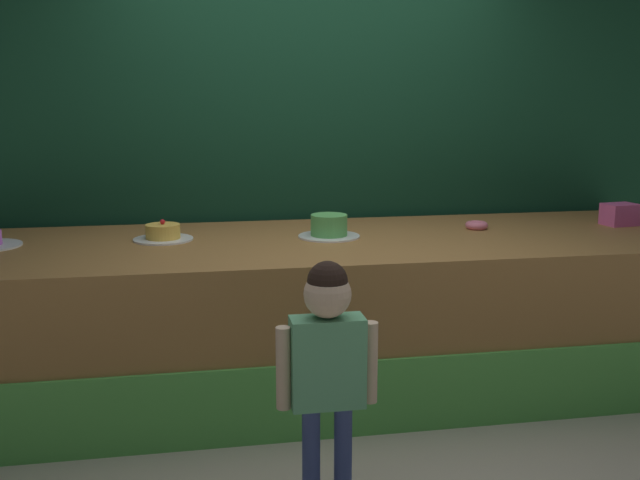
# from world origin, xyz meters

# --- Properties ---
(ground_plane) EXTENTS (12.00, 12.00, 0.00)m
(ground_plane) POSITION_xyz_m (0.00, 0.00, 0.00)
(ground_plane) COLOR #ADA38E
(stage_platform) EXTENTS (4.25, 1.33, 0.85)m
(stage_platform) POSITION_xyz_m (0.00, 0.65, 0.42)
(stage_platform) COLOR #9E6B38
(stage_platform) RESTS_ON ground_plane
(curtain_backdrop) EXTENTS (4.85, 0.08, 2.86)m
(curtain_backdrop) POSITION_xyz_m (0.00, 1.41, 1.43)
(curtain_backdrop) COLOR #113823
(curtain_backdrop) RESTS_ON ground_plane
(child_figure) EXTENTS (0.39, 0.18, 1.02)m
(child_figure) POSITION_xyz_m (-0.27, -0.64, 0.66)
(child_figure) COLOR #3F4C8C
(child_figure) RESTS_ON ground_plane
(pink_box) EXTENTS (0.21, 0.17, 0.13)m
(pink_box) POSITION_xyz_m (1.81, 0.76, 0.91)
(pink_box) COLOR #E75AA0
(pink_box) RESTS_ON stage_platform
(donut) EXTENTS (0.13, 0.13, 0.04)m
(donut) POSITION_xyz_m (0.90, 0.79, 0.87)
(donut) COLOR pink
(donut) RESTS_ON stage_platform
(cake_center) EXTENTS (0.32, 0.32, 0.12)m
(cake_center) POSITION_xyz_m (-0.90, 0.78, 0.88)
(cake_center) COLOR white
(cake_center) RESTS_ON stage_platform
(cake_right) EXTENTS (0.34, 0.34, 0.13)m
(cake_right) POSITION_xyz_m (0.00, 0.70, 0.90)
(cake_right) COLOR white
(cake_right) RESTS_ON stage_platform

